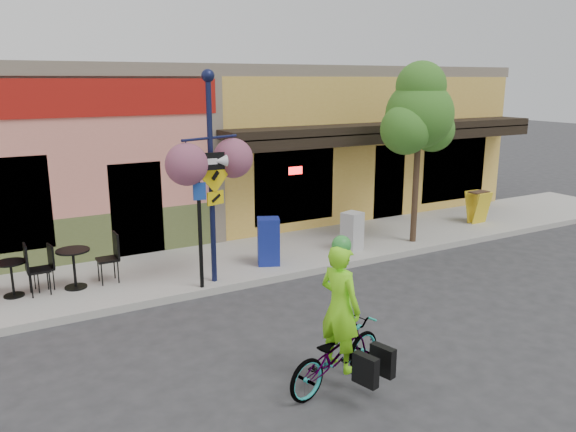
# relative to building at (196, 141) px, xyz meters

# --- Properties ---
(ground) EXTENTS (90.00, 90.00, 0.00)m
(ground) POSITION_rel_building_xyz_m (0.00, -7.50, -2.25)
(ground) COLOR #2D2D30
(ground) RESTS_ON ground
(sidewalk) EXTENTS (24.00, 3.00, 0.15)m
(sidewalk) POSITION_rel_building_xyz_m (0.00, -5.50, -2.17)
(sidewalk) COLOR #9E9B93
(sidewalk) RESTS_ON ground
(curb) EXTENTS (24.00, 0.12, 0.15)m
(curb) POSITION_rel_building_xyz_m (0.00, -6.95, -2.17)
(curb) COLOR #A8A59E
(curb) RESTS_ON ground
(building) EXTENTS (18.20, 8.20, 4.50)m
(building) POSITION_rel_building_xyz_m (0.00, 0.00, 0.00)
(building) COLOR #E38370
(building) RESTS_ON ground
(bicycle) EXTENTS (1.87, 1.05, 0.93)m
(bicycle) POSITION_rel_building_xyz_m (-2.12, -10.95, -1.78)
(bicycle) COLOR maroon
(bicycle) RESTS_ON ground
(cyclist_rider) EXTENTS (0.58, 0.74, 1.79)m
(cyclist_rider) POSITION_rel_building_xyz_m (-2.07, -10.95, -1.36)
(cyclist_rider) COLOR #87FF1A
(cyclist_rider) RESTS_ON ground
(lamp_post) EXTENTS (1.43, 0.92, 4.18)m
(lamp_post) POSITION_rel_building_xyz_m (-2.16, -6.64, -0.01)
(lamp_post) COLOR #13193D
(lamp_post) RESTS_ON sidewalk
(one_way_sign) EXTENTS (1.03, 0.31, 2.65)m
(one_way_sign) POSITION_rel_building_xyz_m (-2.51, -6.85, -0.77)
(one_way_sign) COLOR black
(one_way_sign) RESTS_ON sidewalk
(cafe_set_left) EXTENTS (1.58, 0.96, 0.89)m
(cafe_set_left) POSITION_rel_building_xyz_m (-5.77, -5.56, -1.65)
(cafe_set_left) COLOR black
(cafe_set_left) RESTS_ON sidewalk
(cafe_set_right) EXTENTS (1.71, 0.87, 1.02)m
(cafe_set_right) POSITION_rel_building_xyz_m (-4.68, -5.67, -1.59)
(cafe_set_right) COLOR black
(cafe_set_right) RESTS_ON sidewalk
(newspaper_box_blue) EXTENTS (0.60, 0.57, 1.05)m
(newspaper_box_blue) POSITION_rel_building_xyz_m (-0.71, -6.24, -1.58)
(newspaper_box_blue) COLOR navy
(newspaper_box_blue) RESTS_ON sidewalk
(newspaper_box_grey) EXTENTS (0.53, 0.51, 0.93)m
(newspaper_box_grey) POSITION_rel_building_xyz_m (1.49, -6.31, -1.63)
(newspaper_box_grey) COLOR #B4B4B4
(newspaper_box_grey) RESTS_ON sidewalk
(street_tree) EXTENTS (2.30, 2.30, 4.47)m
(street_tree) POSITION_rel_building_xyz_m (3.31, -6.41, 0.14)
(street_tree) COLOR #3D7A26
(street_tree) RESTS_ON sidewalk
(sandwich_board) EXTENTS (0.56, 0.42, 0.91)m
(sandwich_board) POSITION_rel_building_xyz_m (6.19, -6.03, -1.64)
(sandwich_board) COLOR yellow
(sandwich_board) RESTS_ON sidewalk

